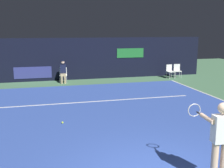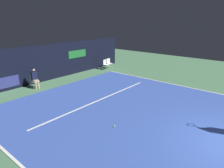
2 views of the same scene
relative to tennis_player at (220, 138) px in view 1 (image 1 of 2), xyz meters
The scene contains 9 objects.
ground_plane 5.16m from the tennis_player, 102.15° to the left, with size 32.79×32.79×0.00m, color #4C7A56.
court_surface 5.16m from the tennis_player, 102.15° to the left, with size 10.92×11.42×0.01m, color #3856B2.
line_service 7.10m from the tennis_player, 98.72° to the left, with size 8.52×0.10×0.01m, color white.
back_wall 12.70m from the tennis_player, 94.83° to the left, with size 16.40×0.33×2.60m.
tennis_player is the anchor object (origin of this frame).
line_judge_on_chair 11.85m from the tennis_player, 100.70° to the left, with size 0.47×0.55×1.32m.
courtside_chair_near 12.72m from the tennis_player, 66.00° to the left, with size 0.50×0.48×0.88m.
courtside_chair_far 12.39m from the tennis_player, 68.22° to the left, with size 0.50×0.48×0.88m.
tennis_ball 5.33m from the tennis_player, 122.15° to the left, with size 0.07×0.07×0.07m, color #CCE033.
Camera 1 is at (-2.26, -4.63, 3.11)m, focal length 43.65 mm.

